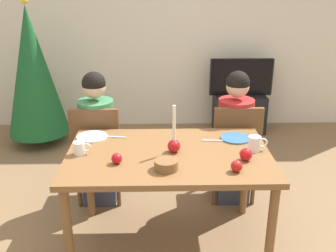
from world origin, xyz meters
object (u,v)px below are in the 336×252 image
candle_centerpiece (174,143)px  plate_right (235,138)px  christmas_tree (33,72)px  tv_stand (239,113)px  chair_left (98,149)px  person_right_child (234,140)px  plate_left (92,137)px  mug_left (80,148)px  bowl_walnuts (166,165)px  mug_right (255,143)px  apple_near_candle (246,154)px  person_left_child (98,141)px  apple_by_right_mug (117,158)px  apple_by_left_plate (237,166)px  tv (241,77)px  dining_table (169,164)px  chair_right (234,147)px

candle_centerpiece → plate_right: bearing=25.5°
christmas_tree → tv_stand: bearing=8.3°
chair_left → person_right_child: 1.17m
plate_left → mug_left: (-0.03, -0.29, 0.04)m
candle_centerpiece → bowl_walnuts: 0.26m
candle_centerpiece → tv_stand: bearing=67.9°
mug_right → candle_centerpiece: bearing=-178.5°
candle_centerpiece → mug_right: 0.56m
apple_near_candle → mug_left: bearing=173.8°
chair_left → plate_left: bearing=-86.3°
person_left_child → apple_near_candle: size_ratio=13.93×
person_right_child → christmas_tree: bearing=148.0°
apple_by_right_mug → person_left_child: bearing=107.5°
mug_left → apple_near_candle: mug_left is taller
chair_left → apple_by_right_mug: size_ratio=12.69×
mug_right → apple_by_left_plate: mug_right is taller
mug_left → apple_by_left_plate: (1.02, -0.28, -0.01)m
tv → apple_near_candle: size_ratio=9.39×
person_left_child → tv_stand: size_ratio=1.83×
bowl_walnuts → apple_near_candle: apple_near_candle is taller
mug_right → apple_by_right_mug: mug_right is taller
person_right_child → bowl_walnuts: 1.09m
christmas_tree → plate_right: (2.00, -1.71, -0.12)m
chair_left → plate_right: bearing=-18.8°
bowl_walnuts → apple_by_right_mug: (-0.32, 0.09, 0.00)m
bowl_walnuts → tv_stand: bearing=68.8°
plate_left → apple_by_left_plate: 1.14m
plate_right → apple_near_candle: (-0.00, -0.36, 0.04)m
tv_stand → apple_by_left_plate: bearing=-102.0°
dining_table → mug_left: mug_left is taller
mug_left → apple_by_left_plate: mug_left is taller
candle_centerpiece → person_left_child: bearing=134.9°
tv_stand → christmas_tree: size_ratio=0.38×
dining_table → plate_right: bearing=24.8°
bowl_walnuts → tv: bearing=68.8°
apple_by_left_plate → tv: bearing=78.0°
plate_right → apple_by_left_plate: 0.53m
person_right_child → apple_by_right_mug: 1.24m
mug_left → apple_by_left_plate: size_ratio=1.63×
chair_right → christmas_tree: christmas_tree is taller
apple_by_right_mug → candle_centerpiece: bearing=24.0°
chair_right → person_right_child: 0.07m
tv_stand → person_right_child: bearing=-103.0°
chair_right → person_right_child: size_ratio=0.77×
chair_right → mug_left: chair_right is taller
candle_centerpiece → chair_right: bearing=47.6°
candle_centerpiece → dining_table: bearing=-164.5°
chair_left → tv: size_ratio=1.14×
person_left_child → plate_right: bearing=-20.3°
apple_by_left_plate → chair_left: bearing=138.3°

